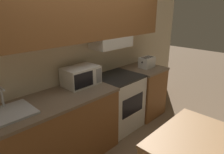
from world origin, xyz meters
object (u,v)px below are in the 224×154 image
at_px(toaster, 147,62).
at_px(stove_range, 118,102).
at_px(sink_basin, 10,112).
at_px(dining_table, 193,147).
at_px(microwave, 81,76).

bearing_deg(toaster, stove_range, 176.51).
distance_m(stove_range, sink_basin, 1.69).
distance_m(toaster, dining_table, 1.86).
relative_size(stove_range, sink_basin, 2.01).
bearing_deg(dining_table, toaster, 49.57).
bearing_deg(sink_basin, toaster, -0.70).
distance_m(stove_range, microwave, 0.86).
bearing_deg(microwave, stove_range, -10.32).
distance_m(microwave, dining_table, 1.60).
height_order(toaster, dining_table, toaster).
bearing_deg(dining_table, microwave, 95.88).
bearing_deg(sink_basin, stove_range, 0.52).
bearing_deg(stove_range, sink_basin, -179.48).
bearing_deg(microwave, dining_table, -84.12).
relative_size(sink_basin, dining_table, 0.46).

